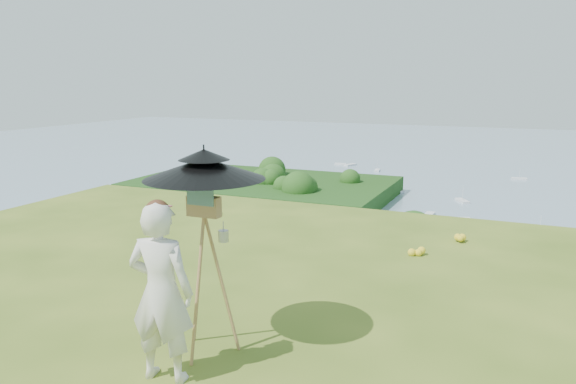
% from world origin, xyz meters
% --- Properties ---
extents(ground, '(14.00, 14.00, 0.00)m').
position_xyz_m(ground, '(0.00, 0.00, 0.00)').
color(ground, '#45611B').
rests_on(ground, ground).
extents(shoreline_tier, '(170.00, 28.00, 8.00)m').
position_xyz_m(shoreline_tier, '(0.00, 75.00, -36.00)').
color(shoreline_tier, slate).
rests_on(shoreline_tier, bay_water).
extents(bay_water, '(700.00, 700.00, 0.00)m').
position_xyz_m(bay_water, '(0.00, 240.00, -34.00)').
color(bay_water, '#7794AA').
rests_on(bay_water, ground).
extents(peninsula, '(90.00, 60.00, 12.00)m').
position_xyz_m(peninsula, '(-75.00, 155.00, -29.00)').
color(peninsula, '#19370F').
rests_on(peninsula, bay_water).
extents(slope_trees, '(110.00, 50.00, 6.00)m').
position_xyz_m(slope_trees, '(0.00, 35.00, -15.00)').
color(slope_trees, '#284E17').
rests_on(slope_trees, forest_slope).
extents(harbor_town, '(110.00, 22.00, 5.00)m').
position_xyz_m(harbor_town, '(0.00, 75.00, -29.50)').
color(harbor_town, silver).
rests_on(harbor_town, shoreline_tier).
extents(moored_boats, '(140.00, 140.00, 0.70)m').
position_xyz_m(moored_boats, '(-12.50, 161.00, -33.65)').
color(moored_boats, silver).
rests_on(moored_boats, bay_water).
extents(wildflowers, '(10.00, 10.50, 0.12)m').
position_xyz_m(wildflowers, '(0.00, 0.25, 0.06)').
color(wildflowers, yellow).
rests_on(wildflowers, ground).
extents(painter, '(0.66, 0.49, 1.67)m').
position_xyz_m(painter, '(0.19, -0.48, 0.84)').
color(painter, beige).
rests_on(painter, ground).
extents(field_easel, '(0.67, 0.67, 1.75)m').
position_xyz_m(field_easel, '(0.29, 0.12, 0.88)').
color(field_easel, '#AE8549').
rests_on(field_easel, ground).
extents(sun_umbrella, '(1.27, 1.27, 0.66)m').
position_xyz_m(sun_umbrella, '(0.28, 0.15, 1.77)').
color(sun_umbrella, black).
rests_on(sun_umbrella, field_easel).
extents(painter_cap, '(0.23, 0.27, 0.10)m').
position_xyz_m(painter_cap, '(0.19, -0.48, 1.62)').
color(painter_cap, '#D9777E').
rests_on(painter_cap, painter).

